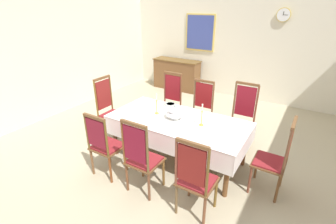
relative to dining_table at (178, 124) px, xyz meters
name	(u,v)px	position (x,y,z in m)	size (l,w,h in m)	color
ground	(179,157)	(0.00, 0.08, -0.70)	(6.80, 6.93, 0.04)	#B5A88A
back_wall	(247,34)	(0.00, 3.58, 1.05)	(6.80, 0.08, 3.46)	silver
left_wall	(41,40)	(-3.44, 0.08, 1.05)	(0.08, 6.93, 3.46)	silver
dining_table	(178,124)	(0.00, 0.00, 0.00)	(2.21, 1.05, 0.75)	brown
tablecloth	(178,124)	(0.00, 0.00, 0.00)	(2.23, 1.07, 0.32)	white
chair_south_a	(104,144)	(-0.73, -0.93, -0.13)	(0.44, 0.42, 1.06)	brown
chair_north_a	(170,102)	(-0.73, 0.94, -0.09)	(0.44, 0.42, 1.18)	brown
chair_south_b	(142,157)	(-0.03, -0.94, -0.10)	(0.44, 0.42, 1.14)	brown
chair_north_b	(200,110)	(-0.03, 0.93, -0.11)	(0.44, 0.42, 1.13)	brown
chair_south_c	(195,178)	(0.77, -0.93, -0.11)	(0.44, 0.42, 1.12)	brown
chair_north_c	(241,118)	(0.77, 0.94, -0.08)	(0.44, 0.42, 1.21)	brown
chair_head_west	(109,109)	(-1.52, 0.00, -0.08)	(0.42, 0.44, 1.21)	brown
chair_head_east	(276,157)	(1.51, 0.00, -0.10)	(0.42, 0.44, 1.14)	brown
soup_tureen	(175,112)	(-0.06, 0.00, 0.19)	(0.29, 0.29, 0.23)	white
candlestick_west	(157,106)	(-0.41, 0.00, 0.22)	(0.07, 0.07, 0.36)	gold
candlestick_east	(202,117)	(0.41, 0.00, 0.22)	(0.07, 0.07, 0.35)	gold
bowl_near_left	(179,108)	(-0.19, 0.37, 0.10)	(0.19, 0.19, 0.04)	white
bowl_near_right	(170,105)	(-0.39, 0.42, 0.10)	(0.18, 0.18, 0.04)	white
spoon_primary	(174,107)	(-0.31, 0.40, 0.08)	(0.03, 0.18, 0.01)	gold
spoon_secondary	(165,104)	(-0.52, 0.45, 0.08)	(0.04, 0.18, 0.01)	gold
sideboard	(177,74)	(-1.89, 3.27, -0.23)	(1.44, 0.48, 0.90)	brown
mounted_clock	(284,15)	(0.80, 3.51, 1.53)	(0.32, 0.06, 0.32)	#D1B251
framed_painting	(200,33)	(-1.30, 3.52, 1.01)	(0.87, 0.05, 1.00)	#D1B251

